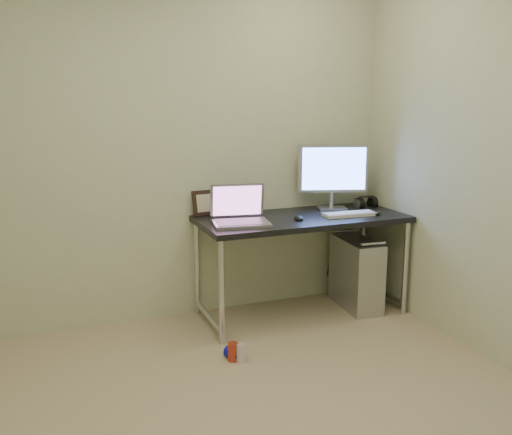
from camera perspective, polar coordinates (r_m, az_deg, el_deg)
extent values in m
cube|color=beige|center=(4.08, -9.93, 6.85)|extent=(3.50, 0.02, 2.50)
cube|color=black|center=(4.16, 4.61, -0.15)|extent=(1.51, 0.66, 0.04)
cylinder|color=silver|center=(3.74, -3.45, -7.52)|extent=(0.04, 0.04, 0.71)
cylinder|color=silver|center=(4.27, -5.92, -5.06)|extent=(0.04, 0.04, 0.71)
cylinder|color=silver|center=(4.38, 14.71, -4.96)|extent=(0.04, 0.04, 0.71)
cylinder|color=silver|center=(4.84, 10.64, -3.15)|extent=(0.04, 0.04, 0.71)
cylinder|color=silver|center=(4.10, -4.70, -9.86)|extent=(0.04, 0.58, 0.04)
cylinder|color=silver|center=(4.69, 12.42, -7.24)|extent=(0.04, 0.58, 0.04)
cube|color=#B2B2B7|center=(4.48, 9.97, -5.53)|extent=(0.27, 0.53, 0.54)
cylinder|color=#B9BAC2|center=(4.23, 11.64, -2.57)|extent=(0.19, 0.04, 0.03)
cylinder|color=#B9BAC2|center=(4.58, 8.70, -1.33)|extent=(0.19, 0.04, 0.03)
cylinder|color=black|center=(4.67, 7.55, -3.04)|extent=(0.01, 0.16, 0.69)
cylinder|color=black|center=(4.70, 8.62, -3.22)|extent=(0.02, 0.11, 0.71)
cylinder|color=#AF311C|center=(3.62, -2.31, -13.27)|extent=(0.09, 0.09, 0.12)
cylinder|color=silver|center=(3.61, -1.47, -13.38)|extent=(0.07, 0.07, 0.12)
cylinder|color=#1210C0|center=(3.65, -2.12, -13.44)|extent=(0.13, 0.15, 0.07)
cube|color=#B9BAC2|center=(3.87, -1.50, -0.58)|extent=(0.42, 0.33, 0.02)
cube|color=slate|center=(3.87, -1.50, -0.41)|extent=(0.37, 0.28, 0.00)
cube|color=gray|center=(3.99, -1.90, 1.70)|extent=(0.38, 0.12, 0.24)
cube|color=#844B7F|center=(3.98, -1.86, 1.68)|extent=(0.34, 0.10, 0.21)
cube|color=#B9BAC2|center=(4.44, 7.63, 0.91)|extent=(0.25, 0.21, 0.02)
cylinder|color=#B9BAC2|center=(4.44, 7.53, 1.79)|extent=(0.03, 0.03, 0.12)
cube|color=#B9BAC2|center=(4.40, 7.68, 4.88)|extent=(0.52, 0.20, 0.37)
cube|color=#476ADD|center=(4.38, 7.82, 4.84)|extent=(0.46, 0.15, 0.32)
cube|color=silver|center=(4.22, 9.35, 0.33)|extent=(0.40, 0.15, 0.02)
ellipsoid|color=black|center=(4.30, 11.84, 0.56)|extent=(0.10, 0.13, 0.04)
ellipsoid|color=black|center=(4.04, 4.30, 0.03)|extent=(0.09, 0.12, 0.04)
cylinder|color=black|center=(4.54, 10.30, 1.34)|extent=(0.04, 0.10, 0.10)
cylinder|color=black|center=(4.60, 11.58, 1.43)|extent=(0.04, 0.10, 0.10)
cube|color=black|center=(4.56, 10.97, 2.06)|extent=(0.13, 0.02, 0.01)
cube|color=black|center=(4.19, -4.87, 1.50)|extent=(0.24, 0.09, 0.19)
cylinder|color=silver|center=(4.20, -2.48, 0.85)|extent=(0.01, 0.01, 0.08)
cylinder|color=silver|center=(4.20, -2.48, 1.53)|extent=(0.04, 0.03, 0.04)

